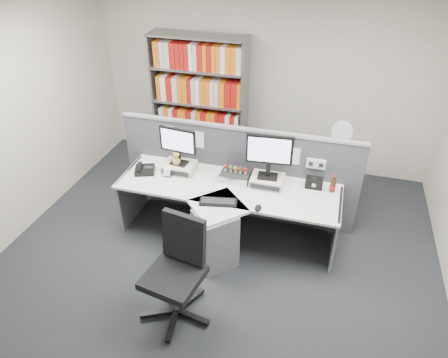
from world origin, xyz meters
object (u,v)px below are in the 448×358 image
(keyboard, at_px, (218,202))
(cola_bottle, at_px, (333,185))
(mouse, at_px, (258,208))
(desk_fan, at_px, (342,134))
(speaker, at_px, (314,183))
(office_chair, at_px, (178,267))
(desk, at_px, (223,215))
(desk_phone, at_px, (144,170))
(shelving_unit, at_px, (200,104))
(monitor_right, at_px, (269,153))
(monitor_left, at_px, (178,143))
(desktop_pc, at_px, (236,175))
(filing_cabinet, at_px, (334,176))
(desk_calendar, at_px, (167,173))

(keyboard, relative_size, cola_bottle, 2.00)
(mouse, xyz_separation_m, desk_fan, (0.77, 1.52, 0.26))
(speaker, bearing_deg, keyboard, -148.56)
(cola_bottle, height_order, office_chair, office_chair)
(desk, bearing_deg, desk_phone, 168.11)
(cola_bottle, xyz_separation_m, shelving_unit, (-2.07, 1.40, 0.17))
(speaker, bearing_deg, monitor_right, -171.08)
(mouse, bearing_deg, office_chair, -122.59)
(monitor_left, xyz_separation_m, speaker, (1.63, 0.08, -0.32))
(cola_bottle, bearing_deg, speaker, 174.58)
(desk_phone, distance_m, cola_bottle, 2.25)
(desktop_pc, distance_m, speaker, 0.92)
(desktop_pc, bearing_deg, desk, -96.26)
(cola_bottle, bearing_deg, filing_cabinet, 88.37)
(monitor_right, relative_size, keyboard, 1.23)
(monitor_right, height_order, office_chair, monitor_right)
(mouse, relative_size, desk_phone, 0.40)
(desk, height_order, desktop_pc, desktop_pc)
(desktop_pc, distance_m, filing_cabinet, 1.58)
(monitor_right, height_order, shelving_unit, shelving_unit)
(desk_fan, bearing_deg, desk_calendar, -148.87)
(shelving_unit, bearing_deg, cola_bottle, -34.06)
(desk_calendar, relative_size, filing_cabinet, 0.16)
(office_chair, bearing_deg, cola_bottle, 48.22)
(desktop_pc, bearing_deg, keyboard, -96.04)
(desk, xyz_separation_m, shelving_unit, (-0.90, 1.85, 0.52))
(speaker, height_order, office_chair, office_chair)
(desk_calendar, relative_size, cola_bottle, 0.50)
(office_chair, bearing_deg, desk_phone, 126.32)
(shelving_unit, distance_m, desk_fan, 2.15)
(keyboard, distance_m, cola_bottle, 1.32)
(monitor_right, xyz_separation_m, desk_calendar, (-1.19, -0.17, -0.37))
(keyboard, distance_m, desk_fan, 1.97)
(desk, distance_m, shelving_unit, 2.12)
(desk_calendar, xyz_separation_m, office_chair, (0.61, -1.24, -0.20))
(monitor_right, bearing_deg, mouse, -89.97)
(cola_bottle, relative_size, desk_fan, 0.46)
(desk_fan, xyz_separation_m, office_chair, (-1.34, -2.43, -0.43))
(mouse, bearing_deg, cola_bottle, 37.66)
(mouse, distance_m, desk_calendar, 1.24)
(desk_calendar, bearing_deg, keyboard, -24.96)
(desktop_pc, xyz_separation_m, office_chair, (-0.19, -1.43, -0.20))
(shelving_unit, bearing_deg, mouse, -55.95)
(keyboard, relative_size, desk_phone, 1.50)
(desk, height_order, desk_fan, desk_fan)
(desk_phone, bearing_deg, mouse, -13.09)
(keyboard, relative_size, shelving_unit, 0.22)
(desk, xyz_separation_m, speaker, (0.96, 0.47, 0.33))
(desktop_pc, distance_m, shelving_unit, 1.74)
(desk_phone, bearing_deg, speaker, 6.83)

